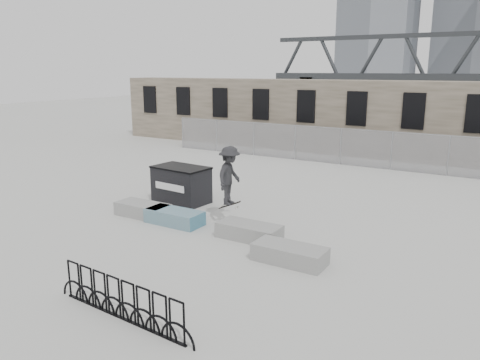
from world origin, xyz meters
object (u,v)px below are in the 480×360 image
planter_far_left (143,209)px  planter_center_left (175,216)px  planter_center_right (249,231)px  bike_rack (121,300)px  planter_offset (290,253)px  dumpster (181,184)px  skateboarder (230,176)px

planter_far_left → planter_center_left: bearing=-2.8°
planter_center_right → bike_rack: 5.57m
planter_offset → dumpster: bearing=153.0°
skateboarder → planter_center_left: bearing=115.6°
dumpster → bike_rack: bearing=-55.2°
planter_center_left → planter_offset: 4.86m
planter_far_left → bike_rack: bike_rack is taller
planter_far_left → planter_center_right: (4.41, -0.00, 0.00)m
dumpster → skateboarder: bearing=-17.5°
bike_rack → planter_center_right: bearing=91.4°
planter_far_left → dumpster: size_ratio=0.88×
planter_center_left → dumpster: bearing=123.2°
skateboarder → bike_rack: bearing=-174.1°
dumpster → bike_rack: 8.96m
bike_rack → skateboarder: size_ratio=1.85×
skateboarder → planter_far_left: bearing=100.0°
planter_center_left → dumpster: dumpster is taller
dumpster → bike_rack: size_ratio=0.56×
planter_center_right → skateboarder: skateboarder is taller
planter_center_right → dumpster: size_ratio=0.88×
planter_far_left → dumpster: (0.04, 2.18, 0.46)m
planter_center_left → bike_rack: 6.28m
planter_center_left → skateboarder: 2.36m
planter_far_left → planter_offset: size_ratio=1.00×
planter_offset → skateboarder: bearing=148.6°
planter_far_left → bike_rack: 7.19m
planter_far_left → planter_offset: (6.28, -1.01, 0.00)m
planter_far_left → bike_rack: bearing=-50.7°
planter_center_right → planter_offset: 2.12m
planter_offset → skateboarder: size_ratio=0.92×
dumpster → skateboarder: skateboarder is taller
bike_rack → skateboarder: (-1.45, 6.50, 1.24)m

